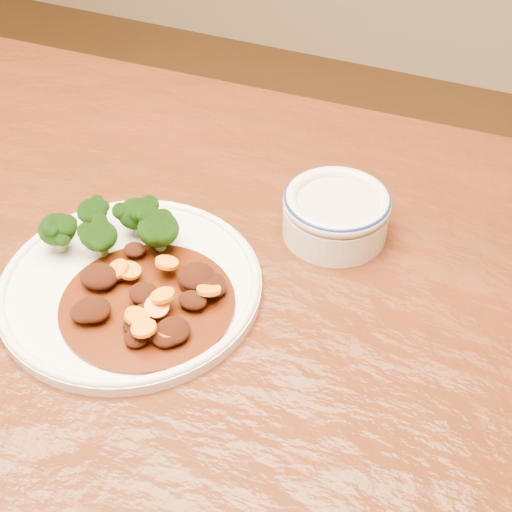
% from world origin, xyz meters
% --- Properties ---
extents(dining_table, '(1.53, 0.94, 0.75)m').
position_xyz_m(dining_table, '(0.00, 0.00, 0.67)').
color(dining_table, '#4C1D0D').
rests_on(dining_table, ground).
extents(dinner_plate, '(0.27, 0.27, 0.02)m').
position_xyz_m(dinner_plate, '(0.02, 0.01, 0.76)').
color(dinner_plate, white).
rests_on(dinner_plate, dining_table).
extents(broccoli_florets, '(0.14, 0.10, 0.05)m').
position_xyz_m(broccoli_florets, '(-0.02, 0.06, 0.79)').
color(broccoli_florets, '#78984F').
rests_on(broccoli_florets, dinner_plate).
extents(mince_stew, '(0.17, 0.17, 0.03)m').
position_xyz_m(mince_stew, '(0.06, -0.01, 0.77)').
color(mince_stew, '#441C07').
rests_on(mince_stew, dinner_plate).
extents(dip_bowl, '(0.12, 0.12, 0.05)m').
position_xyz_m(dip_bowl, '(0.19, 0.18, 0.78)').
color(dip_bowl, silver).
rests_on(dip_bowl, dining_table).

